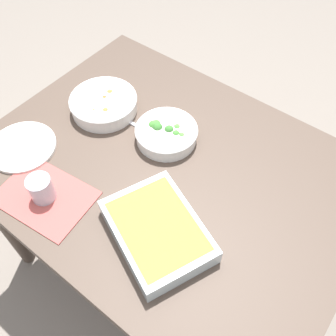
{
  "coord_description": "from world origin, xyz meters",
  "views": [
    {
      "loc": [
        0.44,
        -0.57,
        1.69
      ],
      "look_at": [
        0.0,
        0.0,
        0.74
      ],
      "focal_mm": 40.14,
      "sensor_mm": 36.0,
      "label": 1
    }
  ],
  "objects_px": {
    "side_plate": "(23,147)",
    "stew_bowl": "(104,103)",
    "drink_cup": "(42,190)",
    "broccoli_bowl": "(166,133)",
    "baking_dish": "(157,230)",
    "spoon_by_stew": "(127,120)"
  },
  "relations": [
    {
      "from": "side_plate",
      "to": "stew_bowl",
      "type": "bearing_deg",
      "value": 72.83
    },
    {
      "from": "baking_dish",
      "to": "spoon_by_stew",
      "type": "relative_size",
      "value": 2.06
    },
    {
      "from": "stew_bowl",
      "to": "drink_cup",
      "type": "bearing_deg",
      "value": -73.35
    },
    {
      "from": "baking_dish",
      "to": "side_plate",
      "type": "height_order",
      "value": "baking_dish"
    },
    {
      "from": "baking_dish",
      "to": "stew_bowl",
      "type": "bearing_deg",
      "value": 149.37
    },
    {
      "from": "baking_dish",
      "to": "side_plate",
      "type": "xyz_separation_m",
      "value": [
        -0.55,
        -0.02,
        -0.03
      ]
    },
    {
      "from": "stew_bowl",
      "to": "broccoli_bowl",
      "type": "height_order",
      "value": "broccoli_bowl"
    },
    {
      "from": "side_plate",
      "to": "spoon_by_stew",
      "type": "bearing_deg",
      "value": 57.74
    },
    {
      "from": "broccoli_bowl",
      "to": "stew_bowl",
      "type": "bearing_deg",
      "value": -174.39
    },
    {
      "from": "broccoli_bowl",
      "to": "baking_dish",
      "type": "relative_size",
      "value": 0.58
    },
    {
      "from": "broccoli_bowl",
      "to": "spoon_by_stew",
      "type": "height_order",
      "value": "broccoli_bowl"
    },
    {
      "from": "stew_bowl",
      "to": "side_plate",
      "type": "xyz_separation_m",
      "value": [
        -0.09,
        -0.3,
        -0.03
      ]
    },
    {
      "from": "broccoli_bowl",
      "to": "side_plate",
      "type": "xyz_separation_m",
      "value": [
        -0.35,
        -0.32,
        -0.02
      ]
    },
    {
      "from": "stew_bowl",
      "to": "drink_cup",
      "type": "distance_m",
      "value": 0.4
    },
    {
      "from": "stew_bowl",
      "to": "drink_cup",
      "type": "xyz_separation_m",
      "value": [
        0.11,
        -0.38,
        0.01
      ]
    },
    {
      "from": "broccoli_bowl",
      "to": "side_plate",
      "type": "distance_m",
      "value": 0.48
    },
    {
      "from": "baking_dish",
      "to": "side_plate",
      "type": "relative_size",
      "value": 1.65
    },
    {
      "from": "stew_bowl",
      "to": "broccoli_bowl",
      "type": "bearing_deg",
      "value": 5.61
    },
    {
      "from": "baking_dish",
      "to": "drink_cup",
      "type": "distance_m",
      "value": 0.36
    },
    {
      "from": "stew_bowl",
      "to": "broccoli_bowl",
      "type": "distance_m",
      "value": 0.26
    },
    {
      "from": "stew_bowl",
      "to": "drink_cup",
      "type": "height_order",
      "value": "drink_cup"
    },
    {
      "from": "drink_cup",
      "to": "stew_bowl",
      "type": "bearing_deg",
      "value": 106.65
    }
  ]
}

